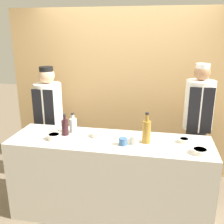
# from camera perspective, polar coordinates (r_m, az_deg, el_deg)

# --- Properties ---
(ground_plane) EXTENTS (14.00, 14.00, 0.00)m
(ground_plane) POSITION_cam_1_polar(r_m,az_deg,el_deg) (3.37, -0.45, -21.07)
(ground_plane) COLOR #756651
(cabinet_wall) EXTENTS (3.43, 0.18, 2.40)m
(cabinet_wall) POSITION_cam_1_polar(r_m,az_deg,el_deg) (3.92, 2.95, 4.18)
(cabinet_wall) COLOR tan
(cabinet_wall) RESTS_ON ground_plane
(counter) EXTENTS (2.21, 0.65, 0.95)m
(counter) POSITION_cam_1_polar(r_m,az_deg,el_deg) (3.09, -0.47, -14.17)
(counter) COLOR beige
(counter) RESTS_ON ground_plane
(sauce_bowl_purple) EXTENTS (0.15, 0.15, 0.05)m
(sauce_bowl_purple) POSITION_cam_1_polar(r_m,az_deg,el_deg) (2.96, -3.02, -4.83)
(sauce_bowl_purple) COLOR white
(sauce_bowl_purple) RESTS_ON counter
(sauce_bowl_white) EXTENTS (0.15, 0.15, 0.05)m
(sauce_bowl_white) POSITION_cam_1_polar(r_m,az_deg,el_deg) (2.70, 18.60, -8.07)
(sauce_bowl_white) COLOR white
(sauce_bowl_white) RESTS_ON counter
(sauce_bowl_green) EXTENTS (0.11, 0.11, 0.04)m
(sauce_bowl_green) POSITION_cam_1_polar(r_m,az_deg,el_deg) (2.91, 15.42, -5.95)
(sauce_bowl_green) COLOR white
(sauce_bowl_green) RESTS_ON counter
(sauce_bowl_orange) EXTENTS (0.14, 0.14, 0.06)m
(sauce_bowl_orange) POSITION_cam_1_polar(r_m,az_deg,el_deg) (2.95, -12.52, -5.21)
(sauce_bowl_orange) COLOR white
(sauce_bowl_orange) RESTS_ON counter
(cutting_board) EXTENTS (0.30, 0.20, 0.02)m
(cutting_board) POSITION_cam_1_polar(r_m,az_deg,el_deg) (3.19, -14.69, -4.08)
(cutting_board) COLOR white
(cutting_board) RESTS_ON counter
(bottle_clear) EXTENTS (0.08, 0.08, 0.23)m
(bottle_clear) POSITION_cam_1_polar(r_m,az_deg,el_deg) (3.08, -8.46, -2.82)
(bottle_clear) COLOR silver
(bottle_clear) RESTS_ON counter
(bottle_wine) EXTENTS (0.08, 0.08, 0.25)m
(bottle_wine) POSITION_cam_1_polar(r_m,az_deg,el_deg) (3.02, -10.19, -3.21)
(bottle_wine) COLOR black
(bottle_wine) RESTS_ON counter
(bottle_vinegar) EXTENTS (0.09, 0.09, 0.33)m
(bottle_vinegar) POSITION_cam_1_polar(r_m,az_deg,el_deg) (2.79, 7.52, -4.13)
(bottle_vinegar) COLOR olive
(bottle_vinegar) RESTS_ON counter
(cup_blue) EXTENTS (0.09, 0.09, 0.08)m
(cup_blue) POSITION_cam_1_polar(r_m,az_deg,el_deg) (2.74, 2.40, -6.43)
(cup_blue) COLOR #386093
(cup_blue) RESTS_ON counter
(cup_cream) EXTENTS (0.09, 0.09, 0.09)m
(cup_cream) POSITION_cam_1_polar(r_m,az_deg,el_deg) (2.77, 4.90, -6.06)
(cup_cream) COLOR silver
(cup_cream) RESTS_ON counter
(chef_left) EXTENTS (0.37, 0.37, 1.64)m
(chef_left) POSITION_cam_1_polar(r_m,az_deg,el_deg) (3.77, -13.38, -1.83)
(chef_left) COLOR #28282D
(chef_left) RESTS_ON ground_plane
(chef_right) EXTENTS (0.35, 0.35, 1.72)m
(chef_right) POSITION_cam_1_polar(r_m,az_deg,el_deg) (3.47, 17.97, -3.04)
(chef_right) COLOR #28282D
(chef_right) RESTS_ON ground_plane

